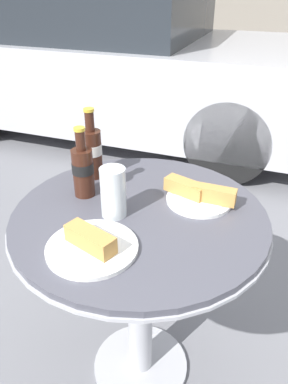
{
  "coord_description": "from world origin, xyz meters",
  "views": [
    {
      "loc": [
        0.34,
        -0.88,
        1.36
      ],
      "look_at": [
        0.0,
        0.04,
        0.79
      ],
      "focal_mm": 35.0,
      "sensor_mm": 36.0,
      "label": 1
    }
  ],
  "objects_px": {
    "drinking_glass": "(113,194)",
    "bistro_table": "(140,254)",
    "lunch_plate_near": "(92,245)",
    "cola_bottle_right": "(83,169)",
    "parked_car": "(113,62)",
    "cola_bottle_left": "(92,151)",
    "lunch_plate_far": "(199,195)"
  },
  "relations": [
    {
      "from": "drinking_glass",
      "to": "lunch_plate_near",
      "type": "relative_size",
      "value": 0.63
    },
    {
      "from": "cola_bottle_left",
      "to": "parked_car",
      "type": "bearing_deg",
      "value": 113.1
    },
    {
      "from": "cola_bottle_right",
      "to": "drinking_glass",
      "type": "distance_m",
      "value": 0.16
    },
    {
      "from": "bistro_table",
      "to": "lunch_plate_far",
      "type": "bearing_deg",
      "value": 39.91
    },
    {
      "from": "cola_bottle_left",
      "to": "lunch_plate_far",
      "type": "bearing_deg",
      "value": -5.24
    },
    {
      "from": "bistro_table",
      "to": "drinking_glass",
      "type": "relative_size",
      "value": 5.13
    },
    {
      "from": "drinking_glass",
      "to": "lunch_plate_near",
      "type": "distance_m",
      "value": 0.18
    },
    {
      "from": "lunch_plate_near",
      "to": "cola_bottle_left",
      "type": "bearing_deg",
      "value": 116.56
    },
    {
      "from": "cola_bottle_right",
      "to": "parked_car",
      "type": "bearing_deg",
      "value": 112.7
    },
    {
      "from": "parked_car",
      "to": "cola_bottle_right",
      "type": "bearing_deg",
      "value": -67.3
    },
    {
      "from": "cola_bottle_left",
      "to": "cola_bottle_right",
      "type": "distance_m",
      "value": 0.13
    },
    {
      "from": "lunch_plate_near",
      "to": "lunch_plate_far",
      "type": "bearing_deg",
      "value": 58.76
    },
    {
      "from": "cola_bottle_left",
      "to": "lunch_plate_near",
      "type": "height_order",
      "value": "cola_bottle_left"
    },
    {
      "from": "bistro_table",
      "to": "lunch_plate_far",
      "type": "xyz_separation_m",
      "value": [
        0.15,
        0.13,
        0.18
      ]
    },
    {
      "from": "bistro_table",
      "to": "cola_bottle_right",
      "type": "height_order",
      "value": "cola_bottle_right"
    },
    {
      "from": "cola_bottle_right",
      "to": "lunch_plate_near",
      "type": "xyz_separation_m",
      "value": [
        0.15,
        -0.25,
        -0.07
      ]
    },
    {
      "from": "bistro_table",
      "to": "drinking_glass",
      "type": "height_order",
      "value": "drinking_glass"
    },
    {
      "from": "cola_bottle_right",
      "to": "drinking_glass",
      "type": "height_order",
      "value": "cola_bottle_right"
    },
    {
      "from": "cola_bottle_left",
      "to": "drinking_glass",
      "type": "distance_m",
      "value": 0.26
    },
    {
      "from": "drinking_glass",
      "to": "lunch_plate_far",
      "type": "relative_size",
      "value": 0.65
    },
    {
      "from": "drinking_glass",
      "to": "lunch_plate_far",
      "type": "xyz_separation_m",
      "value": [
        0.22,
        0.16,
        -0.05
      ]
    },
    {
      "from": "lunch_plate_near",
      "to": "parked_car",
      "type": "relative_size",
      "value": 0.06
    },
    {
      "from": "drinking_glass",
      "to": "bistro_table",
      "type": "bearing_deg",
      "value": 28.43
    },
    {
      "from": "lunch_plate_near",
      "to": "parked_car",
      "type": "bearing_deg",
      "value": 113.6
    },
    {
      "from": "lunch_plate_far",
      "to": "parked_car",
      "type": "xyz_separation_m",
      "value": [
        -1.36,
        2.31,
        -0.12
      ]
    },
    {
      "from": "cola_bottle_right",
      "to": "parked_car",
      "type": "xyz_separation_m",
      "value": [
        -1.0,
        2.39,
        -0.18
      ]
    },
    {
      "from": "cola_bottle_left",
      "to": "lunch_plate_far",
      "type": "distance_m",
      "value": 0.4
    },
    {
      "from": "lunch_plate_near",
      "to": "cola_bottle_right",
      "type": "bearing_deg",
      "value": 121.71
    },
    {
      "from": "bistro_table",
      "to": "cola_bottle_left",
      "type": "relative_size",
      "value": 3.17
    },
    {
      "from": "cola_bottle_right",
      "to": "drinking_glass",
      "type": "xyz_separation_m",
      "value": [
        0.14,
        -0.07,
        -0.02
      ]
    },
    {
      "from": "bistro_table",
      "to": "lunch_plate_far",
      "type": "relative_size",
      "value": 3.36
    },
    {
      "from": "bistro_table",
      "to": "cola_bottle_left",
      "type": "xyz_separation_m",
      "value": [
        -0.24,
        0.16,
        0.26
      ]
    }
  ]
}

